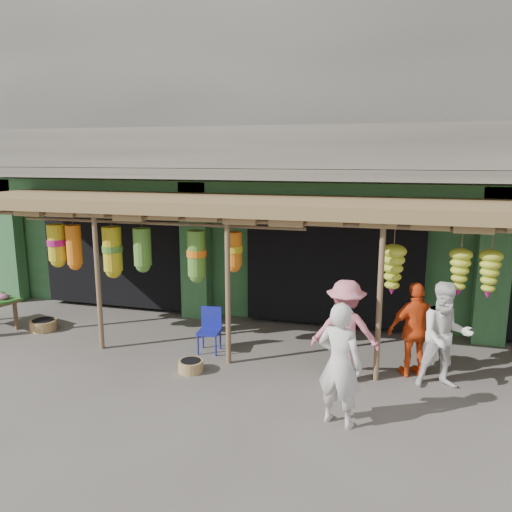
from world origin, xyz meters
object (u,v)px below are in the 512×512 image
(person_front, at_px, (340,364))
(person_right, at_px, (445,336))
(person_shopper, at_px, (345,331))
(blue_chair, at_px, (210,327))
(person_vendor, at_px, (415,330))

(person_front, bearing_deg, person_right, -114.79)
(person_right, xyz_separation_m, person_shopper, (-1.50, -0.16, -0.01))
(person_right, distance_m, person_shopper, 1.51)
(blue_chair, relative_size, person_front, 0.48)
(blue_chair, bearing_deg, person_front, -42.77)
(person_right, height_order, person_shopper, person_right)
(person_front, relative_size, person_shopper, 1.03)
(blue_chair, xyz_separation_m, person_right, (4.01, -0.44, 0.39))
(blue_chair, distance_m, person_right, 4.05)
(person_front, distance_m, person_vendor, 2.12)
(person_front, xyz_separation_m, person_shopper, (-0.06, 1.36, -0.02))
(blue_chair, bearing_deg, person_right, -11.59)
(person_front, height_order, person_shopper, person_front)
(person_right, bearing_deg, person_shopper, 174.01)
(person_right, height_order, person_vendor, person_right)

